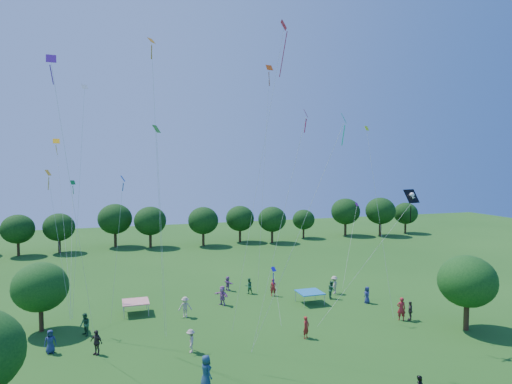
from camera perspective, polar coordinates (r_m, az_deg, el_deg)
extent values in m
cylinder|color=#422B19|center=(40.06, -25.26, -14.32)|extent=(0.35, 0.35, 1.70)
ellipsoid|color=#164615|center=(39.34, -25.37, -10.67)|extent=(4.19, 4.19, 3.77)
cylinder|color=#422B19|center=(40.19, 24.79, -14.05)|extent=(0.41, 0.41, 1.97)
ellipsoid|color=#164615|center=(39.42, 24.91, -10.07)|extent=(4.43, 4.43, 3.99)
cylinder|color=#422B19|center=(71.91, -27.57, -6.36)|extent=(0.38, 0.38, 1.87)
ellipsoid|color=#113710|center=(71.49, -27.64, -4.12)|extent=(4.48, 4.48, 4.03)
cylinder|color=#422B19|center=(71.81, -23.36, -6.26)|extent=(0.38, 0.38, 1.84)
ellipsoid|color=#113710|center=(71.39, -23.41, -4.05)|extent=(4.42, 4.42, 3.98)
cylinder|color=#422B19|center=(73.81, -17.17, -5.74)|extent=(0.44, 0.44, 2.14)
ellipsoid|color=#113710|center=(73.35, -17.22, -3.23)|extent=(5.14, 5.14, 4.63)
cylinder|color=#422B19|center=(71.90, -13.05, -5.96)|extent=(0.42, 0.42, 2.03)
ellipsoid|color=#113710|center=(71.45, -13.09, -3.53)|extent=(4.86, 4.86, 4.37)
cylinder|color=#422B19|center=(71.90, -6.60, -5.92)|extent=(0.40, 0.40, 1.96)
ellipsoid|color=#113710|center=(71.46, -6.62, -3.56)|extent=(4.71, 4.71, 4.24)
cylinder|color=#422B19|center=(74.85, -2.02, -5.53)|extent=(0.39, 0.39, 1.91)
ellipsoid|color=#113710|center=(74.44, -2.02, -3.32)|extent=(4.59, 4.59, 4.13)
cylinder|color=#422B19|center=(74.26, 2.03, -5.61)|extent=(0.39, 0.39, 1.89)
ellipsoid|color=#113710|center=(73.85, 2.03, -3.41)|extent=(4.54, 4.54, 4.08)
cylinder|color=#422B19|center=(79.06, 5.96, -5.17)|extent=(0.33, 0.33, 1.58)
ellipsoid|color=#113710|center=(78.73, 5.97, -3.44)|extent=(3.80, 3.80, 3.42)
cylinder|color=#422B19|center=(82.84, 11.10, -4.62)|extent=(0.44, 0.44, 2.13)
ellipsoid|color=#113710|center=(82.43, 11.13, -2.39)|extent=(5.12, 5.12, 4.61)
cylinder|color=#422B19|center=(84.14, 15.25, -4.53)|extent=(0.45, 0.45, 2.18)
ellipsoid|color=#113710|center=(83.73, 15.29, -2.29)|extent=(5.24, 5.24, 4.72)
cylinder|color=#422B19|center=(88.42, 18.16, -4.31)|extent=(0.37, 0.37, 1.81)
ellipsoid|color=#113710|center=(88.08, 18.20, -2.54)|extent=(4.35, 4.35, 3.91)
cube|color=red|center=(41.59, -14.82, -13.12)|extent=(2.20, 2.20, 0.08)
cylinder|color=#999999|center=(40.75, -16.18, -14.24)|extent=(0.05, 0.05, 1.10)
cylinder|color=#999999|center=(40.84, -13.28, -14.15)|extent=(0.05, 0.05, 1.10)
cylinder|color=#999999|center=(42.65, -16.26, -13.42)|extent=(0.05, 0.05, 1.10)
cylinder|color=#999999|center=(42.75, -13.50, -13.33)|extent=(0.05, 0.05, 1.10)
cube|color=#1A66AB|center=(43.34, 6.74, -12.33)|extent=(2.20, 2.20, 0.08)
cylinder|color=#999999|center=(42.21, 6.04, -13.47)|extent=(0.05, 0.05, 1.10)
cylinder|color=#999999|center=(43.03, 8.54, -13.15)|extent=(0.05, 0.05, 1.10)
cylinder|color=#999999|center=(43.97, 4.96, -12.76)|extent=(0.05, 0.05, 1.10)
cylinder|color=#999999|center=(44.75, 7.38, -12.48)|extent=(0.05, 0.05, 1.10)
imported|color=navy|center=(35.61, -24.33, -16.67)|extent=(0.87, 0.58, 1.61)
imported|color=maroon|center=(45.37, 2.17, -11.84)|extent=(0.73, 0.59, 1.68)
imported|color=#245537|center=(37.88, -20.59, -15.26)|extent=(0.78, 0.95, 1.70)
imported|color=#B39D8F|center=(33.16, -8.17, -17.94)|extent=(0.62, 1.10, 1.60)
imported|color=#382E2C|center=(34.26, -19.33, -17.30)|extent=(1.03, 1.01, 1.70)
imported|color=#975B9C|center=(47.27, -3.55, -11.33)|extent=(0.94, 1.46, 1.47)
imported|color=navy|center=(28.50, -6.27, -21.38)|extent=(0.77, 1.04, 1.89)
imported|color=maroon|center=(40.56, 17.70, -13.74)|extent=(0.84, 0.69, 1.93)
imported|color=#24553A|center=(45.13, 9.42, -11.96)|extent=(0.68, 0.94, 1.70)
imported|color=#B3A18F|center=(39.96, -8.85, -14.01)|extent=(1.19, 0.63, 1.74)
imported|color=#423634|center=(40.87, 18.72, -13.88)|extent=(0.98, 0.94, 1.59)
imported|color=#A661A4|center=(42.74, -4.25, -12.77)|extent=(1.35, 1.72, 1.77)
imported|color=navy|center=(44.39, 13.71, -12.38)|extent=(0.48, 0.80, 1.56)
imported|color=maroon|center=(35.39, 6.29, -16.47)|extent=(0.73, 0.66, 1.63)
imported|color=#29613B|center=(46.16, -0.91, -11.65)|extent=(0.81, 0.50, 1.55)
imported|color=#B09E8D|center=(46.76, 9.76, -11.36)|extent=(1.20, 1.16, 1.76)
cube|color=black|center=(34.11, 18.85, -0.50)|extent=(1.21, 0.84, 0.94)
cube|color=black|center=(34.27, 18.76, -2.64)|extent=(0.19, 0.26, 1.18)
sphere|color=white|center=(34.06, 18.92, -0.34)|extent=(0.34, 0.34, 0.34)
cylinder|color=white|center=(34.08, 18.91, -0.81)|extent=(0.25, 0.48, 0.32)
cylinder|color=white|center=(34.08, 18.91, -0.81)|extent=(0.25, 0.48, 0.32)
cylinder|color=beige|center=(33.72, 13.35, -8.85)|extent=(6.47, 1.71, 8.88)
cube|color=red|center=(32.50, 3.48, 20.11)|extent=(0.48, 0.72, 0.58)
cube|color=red|center=(32.06, 3.43, 16.80)|extent=(0.39, 0.57, 2.94)
cylinder|color=beige|center=(31.07, 0.18, 1.12)|extent=(3.41, 0.92, 20.62)
cube|color=red|center=(27.73, 6.24, 9.75)|extent=(0.44, 0.55, 0.46)
cube|color=red|center=(27.71, 6.19, 8.24)|extent=(0.11, 0.20, 0.82)
cylinder|color=beige|center=(27.85, 2.80, -5.59)|extent=(3.09, 1.06, 14.44)
cube|color=orange|center=(30.02, -12.94, 17.97)|extent=(0.53, 0.54, 0.34)
cube|color=orange|center=(29.91, -12.93, 16.67)|extent=(0.07, 0.19, 0.81)
cylinder|color=beige|center=(29.91, -12.08, -0.64)|extent=(0.76, 1.43, 18.97)
cube|color=#DFFF16|center=(37.16, 13.67, 7.75)|extent=(0.44, 0.35, 0.37)
cylinder|color=beige|center=(36.40, 15.21, -3.67)|extent=(0.86, 2.83, 14.23)
cube|color=#178331|center=(43.75, -21.93, 1.11)|extent=(0.46, 0.42, 0.37)
cube|color=#178331|center=(43.83, -21.90, 0.26)|extent=(0.09, 0.19, 0.78)
cylinder|color=beige|center=(40.39, -22.07, -6.30)|extent=(0.13, 7.83, 9.76)
cube|color=blue|center=(34.54, -16.30, 1.62)|extent=(0.36, 0.54, 0.43)
cube|color=blue|center=(34.61, -16.29, 0.60)|extent=(0.13, 0.15, 0.60)
cylinder|color=beige|center=(34.99, -17.01, -7.23)|extent=(1.08, 0.31, 10.33)
cube|color=#56178C|center=(29.13, -24.24, 14.97)|extent=(0.57, 0.33, 0.48)
cube|color=#56178C|center=(29.01, -24.18, 13.24)|extent=(0.20, 0.23, 1.07)
cylinder|color=beige|center=(30.22, -21.72, -2.34)|extent=(1.85, 3.25, 17.34)
cube|color=silver|center=(38.04, -20.66, 12.23)|extent=(0.52, 0.46, 0.36)
cylinder|color=beige|center=(37.04, -21.30, -1.27)|extent=(1.20, 1.45, 17.32)
cube|color=#0DC795|center=(27.18, 10.93, 9.03)|extent=(0.59, 0.68, 0.56)
cube|color=#0DC795|center=(27.15, 10.85, 6.96)|extent=(0.11, 0.27, 1.16)
cylinder|color=beige|center=(27.56, 5.02, -6.15)|extent=(4.86, 2.56, 14.01)
cube|color=#BC430B|center=(41.80, 1.68, 15.28)|extent=(0.67, 0.47, 0.52)
cube|color=#BC430B|center=(41.66, 1.65, 13.93)|extent=(0.20, 0.26, 1.20)
cylinder|color=beige|center=(40.59, 0.93, 1.19)|extent=(1.27, 0.46, 19.83)
cube|color=#FBAA0D|center=(45.15, -23.70, 5.85)|extent=(0.63, 0.46, 0.45)
cube|color=#FBAA0D|center=(45.18, -23.66, 4.82)|extent=(0.17, 0.20, 0.89)
cylinder|color=beige|center=(40.95, -22.93, -3.61)|extent=(1.65, 8.85, 13.40)
cube|color=#FFA016|center=(39.34, -24.55, 2.21)|extent=(0.46, 0.60, 0.46)
cube|color=#FFA016|center=(39.41, -24.51, 0.97)|extent=(0.16, 0.24, 1.03)
cylinder|color=beige|center=(38.25, -23.39, -6.18)|extent=(1.62, 3.11, 10.69)
cube|color=#308918|center=(28.83, -12.34, 7.72)|extent=(0.58, 0.65, 0.47)
cylinder|color=beige|center=(30.11, -11.70, -5.82)|extent=(0.67, 1.84, 13.54)
cube|color=#1913C3|center=(35.32, 2.20, -9.61)|extent=(0.46, 0.39, 0.32)
cube|color=#1913C3|center=(35.53, 2.17, -10.70)|extent=(0.12, 0.21, 0.90)
cylinder|color=beige|center=(34.67, 2.68, -13.07)|extent=(0.29, 2.42, 3.42)
cube|color=#901893|center=(47.50, 12.48, -1.52)|extent=(0.43, 0.37, 0.33)
cylinder|color=beige|center=(45.59, 11.66, -6.55)|extent=(3.51, 3.64, 7.29)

